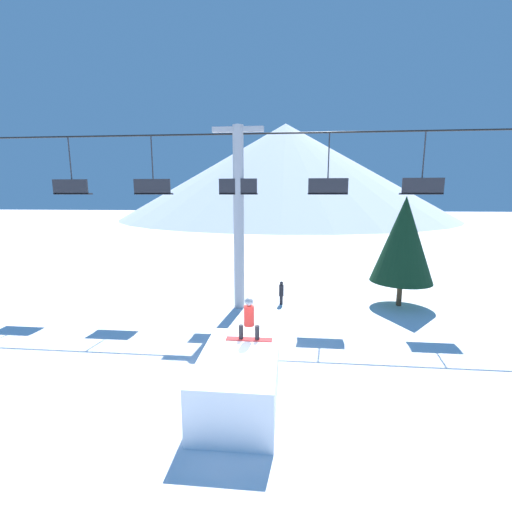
% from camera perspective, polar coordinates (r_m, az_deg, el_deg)
% --- Properties ---
extents(ground_plane, '(220.00, 220.00, 0.00)m').
position_cam_1_polar(ground_plane, '(10.36, -2.03, -22.64)').
color(ground_plane, white).
extents(mountain_ridge, '(78.14, 78.14, 22.36)m').
position_cam_1_polar(mountain_ridge, '(86.92, 4.87, 13.88)').
color(mountain_ridge, silver).
rests_on(mountain_ridge, ground_plane).
extents(snow_ramp, '(2.04, 3.49, 1.45)m').
position_cam_1_polar(snow_ramp, '(9.74, -2.85, -19.95)').
color(snow_ramp, white).
rests_on(snow_ramp, ground_plane).
extents(snowboarder, '(1.35, 0.29, 1.28)m').
position_cam_1_polar(snowboarder, '(10.01, -1.17, -10.41)').
color(snowboarder, '#B22D2D').
rests_on(snowboarder, snow_ramp).
extents(chairlift, '(24.55, 0.51, 8.77)m').
position_cam_1_polar(chairlift, '(16.55, -2.93, 8.51)').
color(chairlift, '#9E9EA3').
rests_on(chairlift, ground_plane).
extents(pine_tree_near, '(3.03, 3.03, 5.55)m').
position_cam_1_polar(pine_tree_near, '(18.48, 23.37, 2.52)').
color(pine_tree_near, '#4C3823').
rests_on(pine_tree_near, ground_plane).
extents(distant_skier, '(0.24, 0.24, 1.23)m').
position_cam_1_polar(distant_skier, '(17.75, 4.24, -5.99)').
color(distant_skier, black).
rests_on(distant_skier, ground_plane).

